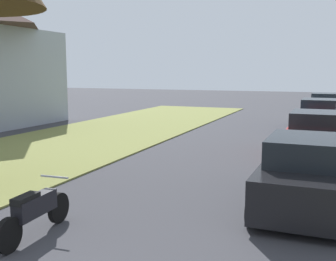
# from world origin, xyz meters

# --- Properties ---
(parked_sedan_black) EXTENTS (1.97, 4.41, 1.57)m
(parked_sedan_black) POSITION_xyz_m (2.49, 7.15, 0.72)
(parked_sedan_black) COLOR black
(parked_sedan_black) RESTS_ON ground
(parked_sedan_red) EXTENTS (1.97, 4.41, 1.57)m
(parked_sedan_red) POSITION_xyz_m (2.41, 13.08, 0.72)
(parked_sedan_red) COLOR red
(parked_sedan_red) RESTS_ON ground
(parked_sedan_navy) EXTENTS (1.97, 4.41, 1.57)m
(parked_sedan_navy) POSITION_xyz_m (2.28, 20.01, 0.72)
(parked_sedan_navy) COLOR navy
(parked_sedan_navy) RESTS_ON ground
(parked_sedan_white) EXTENTS (1.97, 4.41, 1.57)m
(parked_sedan_white) POSITION_xyz_m (2.46, 26.16, 0.72)
(parked_sedan_white) COLOR white
(parked_sedan_white) RESTS_ON ground
(parked_motorcycle) EXTENTS (0.60, 2.05, 0.97)m
(parked_motorcycle) POSITION_xyz_m (-1.91, 3.54, 0.48)
(parked_motorcycle) COLOR black
(parked_motorcycle) RESTS_ON ground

